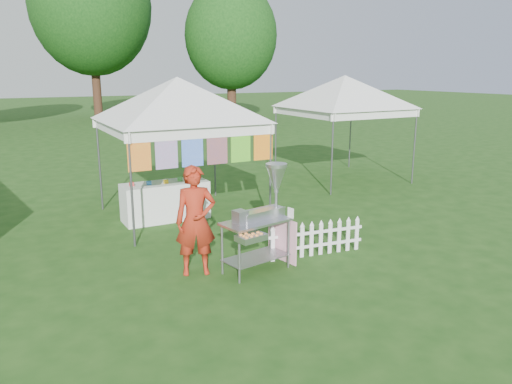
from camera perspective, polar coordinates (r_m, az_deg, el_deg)
ground at (r=8.07m, az=0.14°, el=-9.03°), size 120.00×120.00×0.00m
canopy_main at (r=10.66m, az=-9.00°, el=12.82°), size 4.24×4.24×3.45m
canopy_right at (r=14.66m, az=10.15°, el=12.97°), size 4.24×4.24×3.45m
tree_mid at (r=35.40m, az=-18.37°, el=19.52°), size 7.60×7.60×11.52m
tree_right at (r=31.67m, az=-2.87°, el=17.38°), size 5.60×5.60×8.42m
donut_cart at (r=7.87m, az=1.04°, el=-1.98°), size 1.23×1.02×1.68m
vendor at (r=7.76m, az=-6.92°, el=-3.29°), size 0.72×0.57×1.73m
picket_fence at (r=8.69m, az=6.89°, el=-5.41°), size 1.79×0.25×0.56m
display_table at (r=10.84m, az=-10.31°, el=-1.03°), size 1.80×0.70×0.81m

